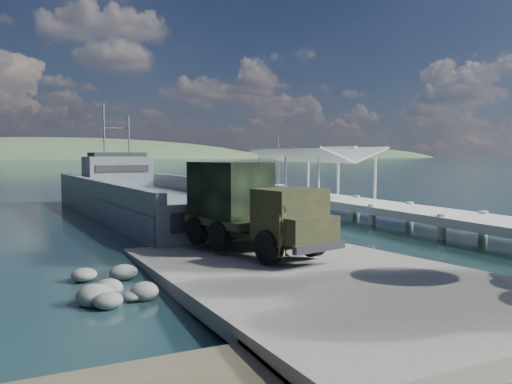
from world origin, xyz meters
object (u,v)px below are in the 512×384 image
landing_craft (151,205)px  sailboat_near (279,194)px  military_truck (248,206)px  soldier (284,240)px  sailboat_far (280,190)px  pier (320,191)px

landing_craft → sailboat_near: landing_craft is taller
landing_craft → military_truck: bearing=-94.5°
soldier → landing_craft: bearing=68.5°
soldier → sailboat_near: size_ratio=0.29×
military_truck → sailboat_near: 32.69m
sailboat_near → sailboat_far: sailboat_near is taller
sailboat_near → sailboat_far: size_ratio=1.13×
landing_craft → sailboat_far: landing_craft is taller
sailboat_far → soldier: bearing=-96.2°
landing_craft → soldier: 21.82m
landing_craft → sailboat_far: (19.21, 15.20, -0.49)m
soldier → sailboat_near: 36.14m
landing_craft → pier: bearing=-16.6°
military_truck → soldier: bearing=-106.0°
pier → landing_craft: size_ratio=1.30×
pier → military_truck: (-13.40, -15.14, 0.79)m
pier → sailboat_near: sailboat_near is taller
landing_craft → military_truck: 18.04m
military_truck → sailboat_far: 38.36m
pier → soldier: pier is taller
sailboat_near → pier: bearing=-100.5°
landing_craft → sailboat_near: (16.46, 10.23, -0.44)m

